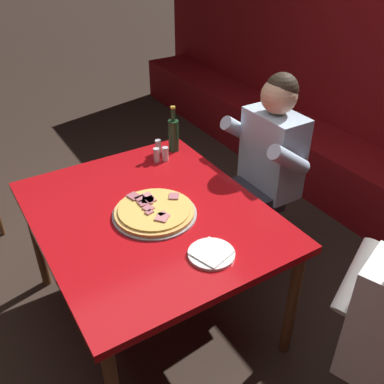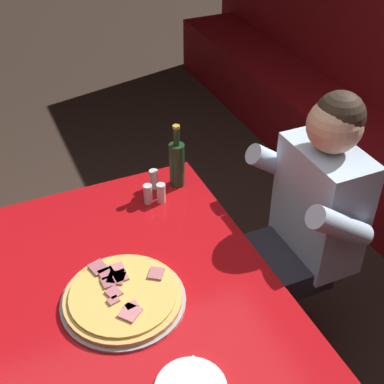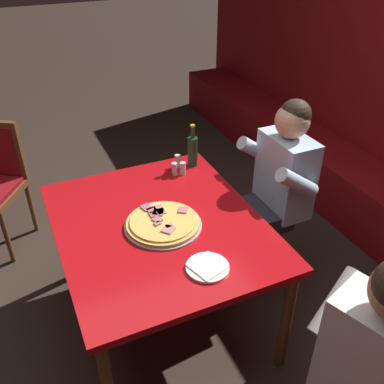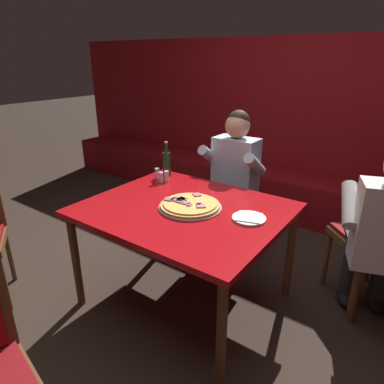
{
  "view_description": "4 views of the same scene",
  "coord_description": "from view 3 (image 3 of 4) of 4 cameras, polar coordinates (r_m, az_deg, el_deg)",
  "views": [
    {
      "loc": [
        1.6,
        -0.74,
        2.02
      ],
      "look_at": [
        -0.08,
        0.31,
        0.72
      ],
      "focal_mm": 40.0,
      "sensor_mm": 36.0,
      "label": 1
    },
    {
      "loc": [
        1.24,
        -0.27,
        2.12
      ],
      "look_at": [
        -0.13,
        0.34,
        1.0
      ],
      "focal_mm": 50.0,
      "sensor_mm": 36.0,
      "label": 2
    },
    {
      "loc": [
        1.78,
        -0.61,
        2.17
      ],
      "look_at": [
        -0.03,
        0.21,
        0.88
      ],
      "focal_mm": 40.0,
      "sensor_mm": 36.0,
      "label": 3
    },
    {
      "loc": [
        1.26,
        -1.67,
        1.69
      ],
      "look_at": [
        -0.11,
        0.24,
        0.76
      ],
      "focal_mm": 32.0,
      "sensor_mm": 36.0,
      "label": 4
    }
  ],
  "objects": [
    {
      "name": "ground_plane",
      "position": [
        2.87,
        -3.8,
        -16.13
      ],
      "size": [
        24.0,
        24.0,
        0.0
      ],
      "primitive_type": "plane",
      "color": "#33261E"
    },
    {
      "name": "main_dining_table",
      "position": [
        2.4,
        -4.38,
        -5.44
      ],
      "size": [
        1.3,
        1.09,
        0.75
      ],
      "color": "brown",
      "rests_on": "ground_plane"
    },
    {
      "name": "pizza",
      "position": [
        2.32,
        -3.9,
        -4.14
      ],
      "size": [
        0.42,
        0.42,
        0.05
      ],
      "color": "#9E9EA3",
      "rests_on": "main_dining_table"
    },
    {
      "name": "plate_white_paper",
      "position": [
        2.06,
        2.08,
        -9.98
      ],
      "size": [
        0.21,
        0.21,
        0.02
      ],
      "color": "white",
      "rests_on": "main_dining_table"
    },
    {
      "name": "beer_bottle",
      "position": [
        2.83,
        0.08,
        5.59
      ],
      "size": [
        0.07,
        0.07,
        0.29
      ],
      "color": "#19381E",
      "rests_on": "main_dining_table"
    },
    {
      "name": "shaker_black_pepper",
      "position": [
        2.85,
        -1.93,
        4.09
      ],
      "size": [
        0.04,
        0.04,
        0.09
      ],
      "color": "silver",
      "rests_on": "main_dining_table"
    },
    {
      "name": "shaker_oregano",
      "position": [
        2.76,
        -1.22,
        3.09
      ],
      "size": [
        0.04,
        0.04,
        0.09
      ],
      "color": "silver",
      "rests_on": "main_dining_table"
    },
    {
      "name": "shaker_red_pepper_flakes",
      "position": [
        2.75,
        -2.35,
        3.01
      ],
      "size": [
        0.04,
        0.04,
        0.09
      ],
      "color": "silver",
      "rests_on": "main_dining_table"
    },
    {
      "name": "diner_seated_blue_shirt",
      "position": [
        2.78,
        10.7,
        0.66
      ],
      "size": [
        0.53,
        0.53,
        1.27
      ],
      "color": "black",
      "rests_on": "ground_plane"
    },
    {
      "name": "diner_standing_companion",
      "position": [
        1.93,
        23.9,
        -19.95
      ],
      "size": [
        0.6,
        0.61,
        1.27
      ],
      "color": "black",
      "rests_on": "ground_plane"
    }
  ]
}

